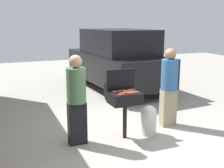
% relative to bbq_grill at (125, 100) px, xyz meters
% --- Properties ---
extents(ground_plane, '(24.00, 24.00, 0.00)m').
position_rel_bbq_grill_xyz_m(ground_plane, '(0.19, -0.15, -0.79)').
color(ground_plane, '#9E998E').
extents(bbq_grill, '(0.60, 0.44, 0.93)m').
position_rel_bbq_grill_xyz_m(bbq_grill, '(0.00, 0.00, 0.00)').
color(bbq_grill, black).
rests_on(bbq_grill, ground).
extents(grill_lid_open, '(0.60, 0.05, 0.42)m').
position_rel_bbq_grill_xyz_m(grill_lid_open, '(0.00, 0.22, 0.35)').
color(grill_lid_open, black).
rests_on(grill_lid_open, bbq_grill).
extents(hot_dog_0, '(0.13, 0.03, 0.03)m').
position_rel_bbq_grill_xyz_m(hot_dog_0, '(0.03, 0.03, 0.16)').
color(hot_dog_0, '#AD4228').
rests_on(hot_dog_0, bbq_grill).
extents(hot_dog_1, '(0.13, 0.03, 0.03)m').
position_rel_bbq_grill_xyz_m(hot_dog_1, '(-0.15, -0.16, 0.16)').
color(hot_dog_1, '#C6593D').
rests_on(hot_dog_1, bbq_grill).
extents(hot_dog_2, '(0.13, 0.04, 0.03)m').
position_rel_bbq_grill_xyz_m(hot_dog_2, '(-0.06, -0.02, 0.16)').
color(hot_dog_2, '#AD4228').
rests_on(hot_dog_2, bbq_grill).
extents(hot_dog_3, '(0.13, 0.03, 0.03)m').
position_rel_bbq_grill_xyz_m(hot_dog_3, '(0.07, -0.09, 0.16)').
color(hot_dog_3, '#B74C33').
rests_on(hot_dog_3, bbq_grill).
extents(hot_dog_4, '(0.13, 0.03, 0.03)m').
position_rel_bbq_grill_xyz_m(hot_dog_4, '(-0.09, -0.08, 0.16)').
color(hot_dog_4, '#B74C33').
rests_on(hot_dog_4, bbq_grill).
extents(hot_dog_5, '(0.13, 0.03, 0.03)m').
position_rel_bbq_grill_xyz_m(hot_dog_5, '(0.09, 0.00, 0.16)').
color(hot_dog_5, '#B74C33').
rests_on(hot_dog_5, bbq_grill).
extents(hot_dog_6, '(0.13, 0.03, 0.03)m').
position_rel_bbq_grill_xyz_m(hot_dog_6, '(0.15, -0.13, 0.16)').
color(hot_dog_6, '#B74C33').
rests_on(hot_dog_6, bbq_grill).
extents(hot_dog_7, '(0.13, 0.03, 0.03)m').
position_rel_bbq_grill_xyz_m(hot_dog_7, '(0.15, -0.05, 0.16)').
color(hot_dog_7, '#B74C33').
rests_on(hot_dog_7, bbq_grill).
extents(hot_dog_8, '(0.13, 0.03, 0.03)m').
position_rel_bbq_grill_xyz_m(hot_dog_8, '(-0.15, 0.09, 0.16)').
color(hot_dog_8, '#C6593D').
rests_on(hot_dog_8, bbq_grill).
extents(hot_dog_9, '(0.13, 0.03, 0.03)m').
position_rel_bbq_grill_xyz_m(hot_dog_9, '(0.19, 0.08, 0.16)').
color(hot_dog_9, '#C6593D').
rests_on(hot_dog_9, bbq_grill).
extents(hot_dog_10, '(0.13, 0.03, 0.03)m').
position_rel_bbq_grill_xyz_m(hot_dog_10, '(0.06, 0.07, 0.16)').
color(hot_dog_10, '#C6593D').
rests_on(hot_dog_10, bbq_grill).
extents(hot_dog_11, '(0.13, 0.04, 0.03)m').
position_rel_bbq_grill_xyz_m(hot_dog_11, '(0.03, -0.15, 0.16)').
color(hot_dog_11, '#AD4228').
rests_on(hot_dog_11, bbq_grill).
extents(hot_dog_12, '(0.13, 0.03, 0.03)m').
position_rel_bbq_grill_xyz_m(hot_dog_12, '(-0.00, 0.13, 0.16)').
color(hot_dog_12, '#AD4228').
rests_on(hot_dog_12, bbq_grill).
extents(hot_dog_13, '(0.13, 0.04, 0.03)m').
position_rel_bbq_grill_xyz_m(hot_dog_13, '(0.03, -0.05, 0.16)').
color(hot_dog_13, '#B74C33').
rests_on(hot_dog_13, bbq_grill).
extents(hot_dog_14, '(0.13, 0.03, 0.03)m').
position_rel_bbq_grill_xyz_m(hot_dog_14, '(0.19, 0.13, 0.16)').
color(hot_dog_14, '#AD4228').
rests_on(hot_dog_14, bbq_grill).
extents(hot_dog_15, '(0.13, 0.03, 0.03)m').
position_rel_bbq_grill_xyz_m(hot_dog_15, '(0.19, -0.09, 0.16)').
color(hot_dog_15, '#AD4228').
rests_on(hot_dog_15, bbq_grill).
extents(propane_tank, '(0.32, 0.32, 0.62)m').
position_rel_bbq_grill_xyz_m(propane_tank, '(0.52, -0.04, -0.46)').
color(propane_tank, silver).
rests_on(propane_tank, ground).
extents(person_left, '(0.35, 0.35, 1.69)m').
position_rel_bbq_grill_xyz_m(person_left, '(-0.94, 0.10, 0.13)').
color(person_left, black).
rests_on(person_left, ground).
extents(person_right, '(0.36, 0.36, 1.72)m').
position_rel_bbq_grill_xyz_m(person_right, '(1.18, 0.25, 0.15)').
color(person_right, gray).
rests_on(person_right, ground).
extents(parked_minivan, '(2.24, 4.51, 2.02)m').
position_rel_bbq_grill_xyz_m(parked_minivan, '(1.50, 3.85, 0.24)').
color(parked_minivan, black).
rests_on(parked_minivan, ground).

